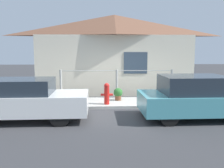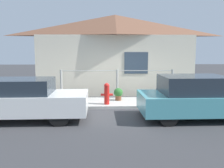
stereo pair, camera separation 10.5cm
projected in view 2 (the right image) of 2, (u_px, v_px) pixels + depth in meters
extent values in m
plane|color=#38383A|center=(120.00, 109.00, 9.22)|extent=(60.00, 60.00, 0.00)
cube|color=#B2AFA8|center=(118.00, 103.00, 10.11)|extent=(24.00, 1.81, 0.11)
cube|color=beige|center=(116.00, 66.00, 11.63)|extent=(7.45, 0.12, 2.87)
cube|color=#384756|center=(136.00, 63.00, 11.58)|extent=(1.10, 0.04, 1.00)
pyramid|color=brown|center=(115.00, 25.00, 12.40)|extent=(7.85, 2.20, 1.04)
cylinder|color=#999993|center=(61.00, 84.00, 10.68)|extent=(0.10, 0.10, 1.24)
cylinder|color=#999993|center=(117.00, 84.00, 10.77)|extent=(0.10, 0.10, 1.24)
cylinder|color=#999993|center=(172.00, 84.00, 10.86)|extent=(0.10, 0.10, 1.24)
cylinder|color=#999993|center=(117.00, 71.00, 10.69)|extent=(4.80, 0.03, 0.03)
cube|color=white|center=(21.00, 103.00, 7.71)|extent=(4.11, 1.68, 0.60)
cube|color=#232D38|center=(15.00, 86.00, 7.63)|extent=(2.27, 1.45, 0.45)
cylinder|color=black|center=(65.00, 105.00, 8.48)|extent=(0.64, 0.21, 0.63)
cylinder|color=black|center=(59.00, 115.00, 7.14)|extent=(0.64, 0.21, 0.63)
cube|color=teal|center=(197.00, 102.00, 7.92)|extent=(3.62, 1.80, 0.59)
cube|color=#232D38|center=(193.00, 85.00, 7.83)|extent=(2.00, 1.57, 0.56)
cylinder|color=black|center=(219.00, 104.00, 8.75)|extent=(0.59, 0.21, 0.59)
cylinder|color=black|center=(157.00, 105.00, 8.65)|extent=(0.59, 0.21, 0.59)
cylinder|color=black|center=(168.00, 116.00, 7.14)|extent=(0.59, 0.21, 0.59)
cylinder|color=red|center=(107.00, 96.00, 9.52)|extent=(0.20, 0.20, 0.67)
sphere|color=red|center=(107.00, 86.00, 9.47)|extent=(0.21, 0.21, 0.21)
cylinder|color=red|center=(103.00, 95.00, 9.51)|extent=(0.18, 0.09, 0.09)
cylinder|color=red|center=(111.00, 95.00, 9.53)|extent=(0.18, 0.09, 0.09)
cylinder|color=brown|center=(118.00, 98.00, 10.30)|extent=(0.25, 0.25, 0.19)
sphere|color=#2D6B2D|center=(118.00, 92.00, 10.27)|extent=(0.37, 0.37, 0.37)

